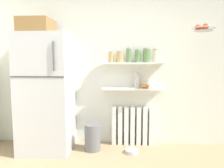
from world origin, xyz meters
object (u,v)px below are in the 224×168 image
object	(u,v)px
shelf_bowl	(145,86)
storage_jar_2	(129,55)
radiator	(132,126)
storage_jar_3	(138,56)
trash_bin	(93,137)
storage_jar_5	(156,56)
pet_food_bowl	(132,151)
refrigerator	(46,90)
storage_jar_4	(147,55)
hanging_fruit_basket	(204,28)
vase	(137,80)
storage_jar_0	(111,57)
storage_jar_1	(120,57)

from	to	relation	value
shelf_bowl	storage_jar_2	bearing A→B (deg)	-180.00
radiator	storage_jar_3	bearing A→B (deg)	-23.01
storage_jar_2	storage_jar_3	distance (m)	0.14
storage_jar_2	trash_bin	xyz separation A→B (m)	(-0.56, -0.24, -1.28)
storage_jar_3	storage_jar_5	bearing A→B (deg)	0.00
trash_bin	pet_food_bowl	size ratio (longest dim) A/B	2.05
refrigerator	trash_bin	xyz separation A→B (m)	(0.71, -0.00, -0.74)
storage_jar_4	hanging_fruit_basket	size ratio (longest dim) A/B	0.69
radiator	trash_bin	size ratio (longest dim) A/B	1.66
storage_jar_5	storage_jar_3	bearing A→B (deg)	180.00
radiator	vase	size ratio (longest dim) A/B	2.75
refrigerator	radiator	size ratio (longest dim) A/B	2.93
radiator	storage_jar_5	size ratio (longest dim) A/B	3.22
storage_jar_0	storage_jar_5	size ratio (longest dim) A/B	0.82
storage_jar_3	storage_jar_4	bearing A→B (deg)	0.00
storage_jar_2	storage_jar_3	world-z (taller)	storage_jar_2
shelf_bowl	trash_bin	bearing A→B (deg)	-163.89
storage_jar_0	vase	bearing A→B (deg)	-0.00
radiator	storage_jar_2	bearing A→B (deg)	-156.99
radiator	storage_jar_2	world-z (taller)	storage_jar_2
trash_bin	pet_food_bowl	xyz separation A→B (m)	(0.61, -0.08, -0.18)
storage_jar_4	storage_jar_0	bearing A→B (deg)	180.00
radiator	storage_jar_2	size ratio (longest dim) A/B	2.93
refrigerator	shelf_bowl	distance (m)	1.56
storage_jar_3	shelf_bowl	xyz separation A→B (m)	(0.12, 0.00, -0.48)
storage_jar_3	storage_jar_5	distance (m)	0.28
shelf_bowl	storage_jar_5	bearing A→B (deg)	0.00
storage_jar_0	shelf_bowl	world-z (taller)	storage_jar_0
storage_jar_4	shelf_bowl	bearing A→B (deg)	180.00
storage_jar_2	shelf_bowl	bearing A→B (deg)	0.00
storage_jar_1	vase	xyz separation A→B (m)	(0.28, 0.00, -0.37)
radiator	storage_jar_1	distance (m)	1.15
shelf_bowl	storage_jar_0	bearing A→B (deg)	180.00
trash_bin	hanging_fruit_basket	xyz separation A→B (m)	(1.61, -0.06, 1.65)
storage_jar_1	radiator	bearing A→B (deg)	8.06
storage_jar_2	pet_food_bowl	xyz separation A→B (m)	(0.05, -0.31, -1.46)
storage_jar_1	storage_jar_2	bearing A→B (deg)	-0.00
storage_jar_2	pet_food_bowl	world-z (taller)	storage_jar_2
storage_jar_0	trash_bin	world-z (taller)	storage_jar_0
storage_jar_2	storage_jar_5	bearing A→B (deg)	0.00
storage_jar_1	storage_jar_5	bearing A→B (deg)	0.00
storage_jar_2	vase	size ratio (longest dim) A/B	0.94
storage_jar_2	shelf_bowl	world-z (taller)	storage_jar_2
storage_jar_3	vase	distance (m)	0.39
storage_jar_0	storage_jar_2	xyz separation A→B (m)	(0.28, -0.00, 0.03)
storage_jar_1	storage_jar_3	size ratio (longest dim) A/B	0.81
radiator	storage_jar_1	world-z (taller)	storage_jar_1
storage_jar_1	pet_food_bowl	distance (m)	1.47
storage_jar_5	vase	bearing A→B (deg)	180.00
refrigerator	pet_food_bowl	bearing A→B (deg)	-3.28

